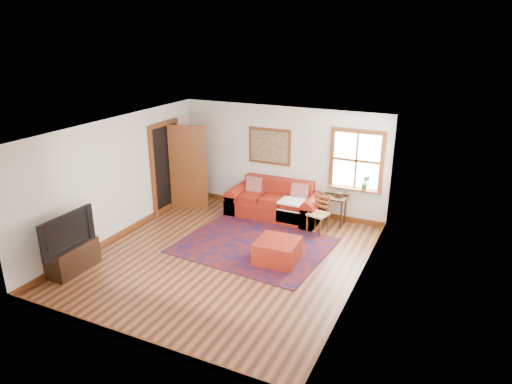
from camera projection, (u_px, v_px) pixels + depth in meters
The scene contains 13 objects.
ground at pixel (226, 258), 8.71m from camera, with size 5.50×5.50×0.00m, color #492313.
room_envelope at pixel (224, 176), 8.17m from camera, with size 5.04×5.54×2.52m.
window at pixel (357, 167), 9.86m from camera, with size 1.18×0.20×1.38m.
doorway at pixel (179, 167), 10.75m from camera, with size 0.89×1.08×2.14m.
framed_artwork at pixel (269, 146), 10.62m from camera, with size 1.05×0.07×0.85m.
persian_rug at pixel (254, 245), 9.21m from camera, with size 2.88×2.31×0.02m, color #60140D.
red_leather_sofa at pixel (275, 205), 10.59m from camera, with size 2.16×0.89×0.85m.
red_ottoman at pixel (277, 251), 8.53m from camera, with size 0.76×0.76×0.43m, color maroon.
side_table at pixel (334, 201), 10.06m from camera, with size 0.55×0.41×0.66m.
ladder_back_chair at pixel (319, 212), 9.71m from camera, with size 0.47×0.45×0.84m.
media_cabinet at pixel (73, 258), 8.20m from camera, with size 0.42×0.94×0.52m, color black.
television at pixel (63, 231), 7.87m from camera, with size 1.15×0.15×0.66m, color black.
candle_hurricane at pixel (90, 232), 8.42m from camera, with size 0.12×0.12×0.18m.
Camera 1 is at (3.83, -6.78, 4.15)m, focal length 32.00 mm.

